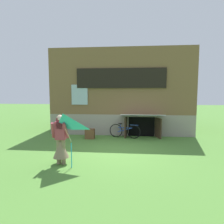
{
  "coord_description": "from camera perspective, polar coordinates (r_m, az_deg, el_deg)",
  "views": [
    {
      "loc": [
        0.57,
        -7.79,
        2.42
      ],
      "look_at": [
        -0.24,
        0.59,
        1.56
      ],
      "focal_mm": 31.77,
      "sensor_mm": 36.0,
      "label": 1
    }
  ],
  "objects": [
    {
      "name": "ground_plane",
      "position": [
        8.17,
        1.33,
        -11.39
      ],
      "size": [
        60.0,
        60.0,
        0.0
      ],
      "primitive_type": "plane",
      "color": "#4C7F33"
    },
    {
      "name": "log_house",
      "position": [
        13.47,
        3.15,
        5.78
      ],
      "size": [
        8.04,
        6.46,
        4.82
      ],
      "color": "gray",
      "rests_on": "ground_plane"
    },
    {
      "name": "person",
      "position": [
        6.89,
        -14.53,
        -8.78
      ],
      "size": [
        0.61,
        0.53,
        1.66
      ],
      "rotation": [
        0.0,
        0.0,
        0.14
      ],
      "color": "#7F6B51",
      "rests_on": "ground_plane"
    },
    {
      "name": "kite",
      "position": [
        6.17,
        -13.85,
        -4.28
      ],
      "size": [
        1.02,
        0.98,
        1.67
      ],
      "color": "#2DB2CC",
      "rests_on": "ground_plane"
    },
    {
      "name": "bicycle_blue",
      "position": [
        10.49,
        3.67,
        -5.44
      ],
      "size": [
        1.64,
        0.42,
        0.76
      ],
      "rotation": [
        0.0,
        0.0,
        -0.23
      ],
      "color": "black",
      "rests_on": "ground_plane"
    },
    {
      "name": "wooden_crate",
      "position": [
        10.39,
        -6.37,
        -6.24
      ],
      "size": [
        0.47,
        0.4,
        0.5
      ],
      "primitive_type": "cube",
      "color": "brown",
      "rests_on": "ground_plane"
    }
  ]
}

